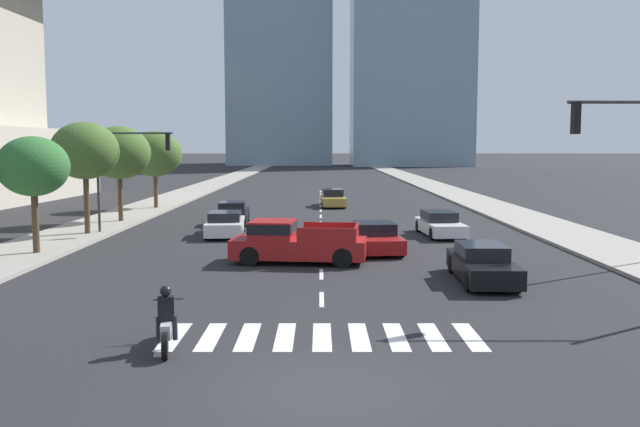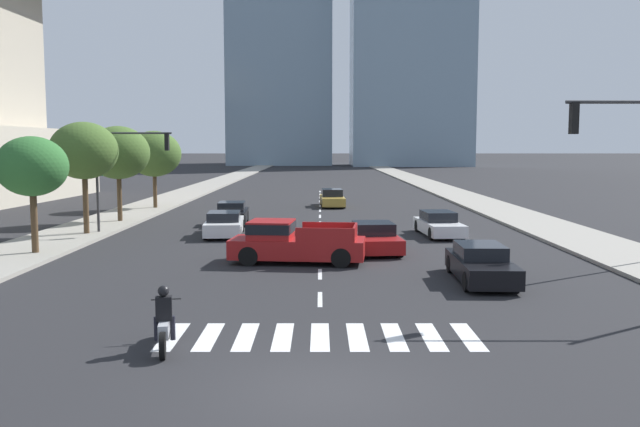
# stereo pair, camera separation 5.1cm
# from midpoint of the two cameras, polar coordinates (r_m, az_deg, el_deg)

# --- Properties ---
(ground_plane) EXTENTS (800.00, 800.00, 0.00)m
(ground_plane) POSITION_cam_midpoint_polar(r_m,az_deg,el_deg) (13.15, 0.00, -14.78)
(ground_plane) COLOR #232326
(sidewalk_east) EXTENTS (4.00, 260.00, 0.15)m
(sidewalk_east) POSITION_cam_midpoint_polar(r_m,az_deg,el_deg) (44.44, 16.63, -0.35)
(sidewalk_east) COLOR gray
(sidewalk_east) RESTS_ON ground
(sidewalk_west) EXTENTS (4.00, 260.00, 0.15)m
(sidewalk_west) POSITION_cam_midpoint_polar(r_m,az_deg,el_deg) (44.43, -16.79, -0.36)
(sidewalk_west) COLOR gray
(sidewalk_west) RESTS_ON ground
(crosswalk_near) EXTENTS (7.65, 2.44, 0.01)m
(crosswalk_near) POSITION_cam_midpoint_polar(r_m,az_deg,el_deg) (16.60, -0.02, -10.37)
(crosswalk_near) COLOR silver
(crosswalk_near) RESTS_ON ground
(lane_divider_center) EXTENTS (0.14, 50.00, 0.01)m
(lane_divider_center) POSITION_cam_midpoint_polar(r_m,az_deg,el_deg) (44.19, -0.08, -0.24)
(lane_divider_center) COLOR silver
(lane_divider_center) RESTS_ON ground
(motorcycle_trailing) EXTENTS (0.72, 2.21, 1.49)m
(motorcycle_trailing) POSITION_cam_midpoint_polar(r_m,az_deg,el_deg) (15.91, -13.05, -9.07)
(motorcycle_trailing) COLOR black
(motorcycle_trailing) RESTS_ON ground
(pickup_truck) EXTENTS (5.45, 2.63, 1.67)m
(pickup_truck) POSITION_cam_midpoint_polar(r_m,az_deg,el_deg) (26.66, -2.51, -2.45)
(pickup_truck) COLOR maroon
(pickup_truck) RESTS_ON ground
(sedan_white_0) EXTENTS (2.15, 4.74, 1.26)m
(sedan_white_0) POSITION_cam_midpoint_polar(r_m,az_deg,el_deg) (34.98, -8.18, -0.92)
(sedan_white_0) COLOR silver
(sedan_white_0) RESTS_ON ground
(sedan_black_1) EXTENTS (1.93, 4.38, 1.34)m
(sedan_black_1) POSITION_cam_midpoint_polar(r_m,az_deg,el_deg) (39.96, -7.53, -0.04)
(sedan_black_1) COLOR black
(sedan_black_1) RESTS_ON ground
(sedan_black_2) EXTENTS (1.85, 4.77, 1.26)m
(sedan_black_2) POSITION_cam_midpoint_polar(r_m,az_deg,el_deg) (23.66, 13.41, -4.20)
(sedan_black_2) COLOR black
(sedan_black_2) RESTS_ON ground
(sedan_gold_3) EXTENTS (1.91, 4.85, 1.32)m
(sedan_gold_3) POSITION_cam_midpoint_polar(r_m,az_deg,el_deg) (51.36, 0.96, 1.28)
(sedan_gold_3) COLOR #B28E38
(sedan_gold_3) RESTS_ON ground
(sedan_white_4) EXTENTS (2.04, 4.82, 1.24)m
(sedan_white_4) POSITION_cam_midpoint_polar(r_m,az_deg,el_deg) (35.22, 9.96, -0.92)
(sedan_white_4) COLOR silver
(sedan_white_4) RESTS_ON ground
(sedan_red_5) EXTENTS (2.25, 4.53, 1.27)m
(sedan_red_5) POSITION_cam_midpoint_polar(r_m,az_deg,el_deg) (29.59, 4.53, -2.09)
(sedan_red_5) COLOR maroon
(sedan_red_5) RESTS_ON ground
(traffic_signal_far) EXTENTS (4.22, 0.28, 5.52)m
(traffic_signal_far) POSITION_cam_midpoint_polar(r_m,az_deg,el_deg) (36.33, -16.25, 4.44)
(traffic_signal_far) COLOR #333335
(traffic_signal_far) RESTS_ON sidewalk_west
(street_tree_nearest) EXTENTS (2.94, 2.94, 4.87)m
(street_tree_nearest) POSITION_cam_midpoint_polar(r_m,az_deg,el_deg) (30.44, -23.28, 3.65)
(street_tree_nearest) COLOR #4C3823
(street_tree_nearest) RESTS_ON sidewalk_west
(street_tree_second) EXTENTS (3.42, 3.42, 5.68)m
(street_tree_second) POSITION_cam_midpoint_polar(r_m,az_deg,el_deg) (36.25, -19.44, 5.02)
(street_tree_second) COLOR #4C3823
(street_tree_second) RESTS_ON sidewalk_west
(street_tree_third) EXTENTS (3.70, 3.70, 5.63)m
(street_tree_third) POSITION_cam_midpoint_polar(r_m,az_deg,el_deg) (41.78, -16.79, 4.94)
(street_tree_third) COLOR #4C3823
(street_tree_third) RESTS_ON sidewalk_west
(street_tree_fourth) EXTENTS (3.88, 3.88, 5.54)m
(street_tree_fourth) POSITION_cam_midpoint_polar(r_m,az_deg,el_deg) (50.14, -13.95, 4.92)
(street_tree_fourth) COLOR #4C3823
(street_tree_fourth) RESTS_ON sidewalk_west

